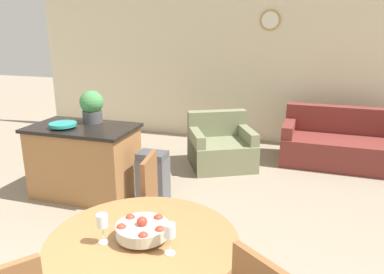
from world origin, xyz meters
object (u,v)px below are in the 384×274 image
at_px(wine_glass_right, 170,232).
at_px(couch, 346,146).
at_px(dining_table, 144,262).
at_px(kitchen_island, 85,161).
at_px(potted_plant, 92,106).
at_px(trash_bin, 153,179).
at_px(wine_glass_left, 102,222).
at_px(fruit_bowl, 142,229).
at_px(teal_bowl, 63,125).
at_px(armchair, 221,148).
at_px(dining_chair_far_side, 162,207).

distance_m(wine_glass_right, couch, 4.34).
height_order(dining_table, kitchen_island, kitchen_island).
relative_size(dining_table, potted_plant, 3.06).
bearing_deg(trash_bin, wine_glass_left, -75.32).
xyz_separation_m(kitchen_island, couch, (3.20, 2.14, -0.16)).
xyz_separation_m(fruit_bowl, potted_plant, (-1.61, 2.05, 0.28)).
xyz_separation_m(wine_glass_right, teal_bowl, (-2.03, 1.81, 0.04)).
distance_m(couch, armchair, 1.93).
xyz_separation_m(wine_glass_left, trash_bin, (-0.51, 1.95, -0.57)).
distance_m(wine_glass_right, armchair, 3.54).
bearing_deg(kitchen_island, teal_bowl, -142.47).
distance_m(dining_chair_far_side, wine_glass_right, 1.08).
xyz_separation_m(fruit_bowl, trash_bin, (-0.73, 1.84, -0.49)).
bearing_deg(dining_chair_far_side, fruit_bowl, 5.62).
relative_size(wine_glass_left, teal_bowl, 0.62).
bearing_deg(dining_chair_far_side, trash_bin, -160.67).
bearing_deg(wine_glass_left, trash_bin, 104.68).
bearing_deg(teal_bowl, wine_glass_right, -41.80).
bearing_deg(couch, kitchen_island, -144.53).
height_order(wine_glass_left, wine_glass_right, same).
height_order(dining_chair_far_side, wine_glass_left, dining_chair_far_side).
bearing_deg(dining_chair_far_side, teal_bowl, -127.03).
xyz_separation_m(fruit_bowl, wine_glass_right, (0.22, -0.10, 0.08)).
bearing_deg(wine_glass_right, couch, 71.86).
height_order(dining_table, wine_glass_right, wine_glass_right).
xyz_separation_m(kitchen_island, teal_bowl, (-0.17, -0.13, 0.48)).
distance_m(dining_table, wine_glass_left, 0.40).
xyz_separation_m(teal_bowl, couch, (3.36, 2.27, -0.64)).
height_order(kitchen_island, couch, kitchen_island).
height_order(wine_glass_left, potted_plant, potted_plant).
height_order(wine_glass_right, armchair, wine_glass_right).
xyz_separation_m(dining_table, dining_chair_far_side, (-0.20, 0.83, -0.05)).
distance_m(potted_plant, armchair, 2.05).
bearing_deg(armchair, potted_plant, -163.42).
bearing_deg(potted_plant, armchair, 44.01).
relative_size(teal_bowl, couch, 0.17).
relative_size(wine_glass_left, kitchen_island, 0.15).
distance_m(wine_glass_right, kitchen_island, 2.72).
bearing_deg(dining_table, wine_glass_left, -152.07).
relative_size(dining_table, couch, 0.64).
distance_m(wine_glass_left, wine_glass_right, 0.44).
bearing_deg(teal_bowl, armchair, 46.70).
bearing_deg(dining_table, potted_plant, 128.12).
distance_m(potted_plant, couch, 3.80).
height_order(kitchen_island, teal_bowl, teal_bowl).
relative_size(dining_chair_far_side, kitchen_island, 0.78).
distance_m(fruit_bowl, trash_bin, 2.04).
relative_size(fruit_bowl, kitchen_island, 0.26).
height_order(wine_glass_left, couch, wine_glass_left).
relative_size(dining_chair_far_side, couch, 0.52).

